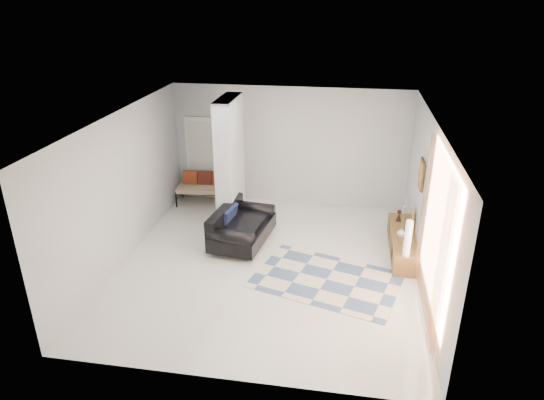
# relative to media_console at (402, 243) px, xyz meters

# --- Properties ---
(floor) EXTENTS (6.00, 6.00, 0.00)m
(floor) POSITION_rel_media_console_xyz_m (-2.52, -0.90, -0.20)
(floor) COLOR silver
(floor) RESTS_ON ground
(ceiling) EXTENTS (6.00, 6.00, 0.00)m
(ceiling) POSITION_rel_media_console_xyz_m (-2.52, -0.90, 2.60)
(ceiling) COLOR white
(ceiling) RESTS_ON wall_back
(wall_back) EXTENTS (6.00, 0.00, 6.00)m
(wall_back) POSITION_rel_media_console_xyz_m (-2.52, 2.10, 1.20)
(wall_back) COLOR silver
(wall_back) RESTS_ON ground
(wall_front) EXTENTS (6.00, 0.00, 6.00)m
(wall_front) POSITION_rel_media_console_xyz_m (-2.52, -3.90, 1.20)
(wall_front) COLOR silver
(wall_front) RESTS_ON ground
(wall_left) EXTENTS (0.00, 6.00, 6.00)m
(wall_left) POSITION_rel_media_console_xyz_m (-5.27, -0.90, 1.20)
(wall_left) COLOR silver
(wall_left) RESTS_ON ground
(wall_right) EXTENTS (0.00, 6.00, 6.00)m
(wall_right) POSITION_rel_media_console_xyz_m (0.23, -0.90, 1.20)
(wall_right) COLOR silver
(wall_right) RESTS_ON ground
(partition_column) EXTENTS (0.35, 1.20, 2.80)m
(partition_column) POSITION_rel_media_console_xyz_m (-3.62, 0.70, 1.20)
(partition_column) COLOR #B8BEC0
(partition_column) RESTS_ON floor
(hallway_door) EXTENTS (0.85, 0.06, 2.04)m
(hallway_door) POSITION_rel_media_console_xyz_m (-4.62, 2.06, 0.82)
(hallway_door) COLOR white
(hallway_door) RESTS_ON floor
(curtain) EXTENTS (0.00, 2.55, 2.55)m
(curtain) POSITION_rel_media_console_xyz_m (0.15, -2.05, 1.25)
(curtain) COLOR orange
(curtain) RESTS_ON wall_right
(wall_art) EXTENTS (0.04, 0.45, 0.55)m
(wall_art) POSITION_rel_media_console_xyz_m (0.20, -0.00, 1.45)
(wall_art) COLOR #39230F
(wall_art) RESTS_ON wall_right
(media_console) EXTENTS (0.45, 1.93, 0.80)m
(media_console) POSITION_rel_media_console_xyz_m (0.00, 0.00, 0.00)
(media_console) COLOR brown
(media_console) RESTS_ON floor
(loveseat) EXTENTS (1.16, 1.74, 0.76)m
(loveseat) POSITION_rel_media_console_xyz_m (-3.25, -0.14, 0.15)
(loveseat) COLOR silver
(loveseat) RESTS_ON floor
(daybed) EXTENTS (1.58, 0.77, 0.77)m
(daybed) POSITION_rel_media_console_xyz_m (-4.44, 1.73, 0.22)
(daybed) COLOR black
(daybed) RESTS_ON floor
(area_rug) EXTENTS (2.87, 2.30, 0.01)m
(area_rug) POSITION_rel_media_console_xyz_m (-1.40, -1.26, -0.20)
(area_rug) COLOR beige
(area_rug) RESTS_ON floor
(cylinder_lamp) EXTENTS (0.13, 0.13, 0.68)m
(cylinder_lamp) POSITION_rel_media_console_xyz_m (-0.02, -0.84, 0.54)
(cylinder_lamp) COLOR silver
(cylinder_lamp) RESTS_ON media_console
(bronze_figurine) EXTENTS (0.12, 0.12, 0.25)m
(bronze_figurine) POSITION_rel_media_console_xyz_m (-0.05, 0.58, 0.32)
(bronze_figurine) COLOR black
(bronze_figurine) RESTS_ON media_console
(vase) EXTENTS (0.19, 0.19, 0.18)m
(vase) POSITION_rel_media_console_xyz_m (-0.05, -0.11, 0.28)
(vase) COLOR silver
(vase) RESTS_ON media_console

